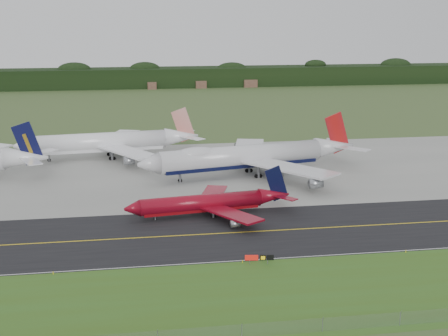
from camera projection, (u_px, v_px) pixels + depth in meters
ground at (228, 227)px, 136.33m from camera, size 600.00×600.00×0.00m
grass_verge at (263, 296)px, 102.76m from camera, size 400.00×30.00×0.01m
taxiway at (231, 233)px, 132.49m from camera, size 400.00×32.00×0.02m
apron at (200, 171)px, 185.23m from camera, size 400.00×78.00×0.01m
taxiway_centreline at (231, 233)px, 132.48m from camera, size 400.00×0.40×0.00m
taxiway_edge_line at (245, 260)px, 117.62m from camera, size 400.00×0.25×0.00m
perimeter_fence at (283, 328)px, 90.04m from camera, size 320.00×0.10×320.00m
horizon_treeline at (158, 78)px, 397.52m from camera, size 700.00×25.00×12.00m
jet_ba_747 at (249, 156)px, 178.27m from camera, size 66.89×54.55×16.93m
jet_red_737 at (210, 203)px, 143.70m from camera, size 39.46×31.92×10.65m
jet_star_tail at (110, 142)px, 200.45m from camera, size 58.95×49.03×15.54m
taxiway_sign at (259, 258)px, 115.60m from camera, size 5.35×0.89×1.79m
edge_marker_left at (53, 273)px, 111.26m from camera, size 0.16×0.16×0.50m
edge_marker_center at (243, 261)px, 116.50m from camera, size 0.16×0.16×0.50m
edge_marker_right at (406, 251)px, 121.43m from camera, size 0.16×0.16×0.50m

